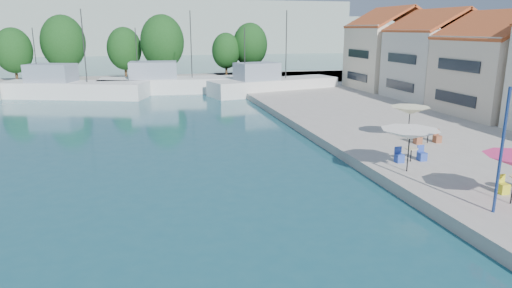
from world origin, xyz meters
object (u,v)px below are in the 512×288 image
object	(u,v)px
trawler_02	(70,88)
street_lamp	(509,126)
umbrella_cream	(410,110)
trawler_04	(271,85)
umbrella_white	(410,134)
trawler_03	(173,84)

from	to	relation	value
trawler_02	street_lamp	world-z (taller)	trawler_02
umbrella_cream	street_lamp	world-z (taller)	street_lamp
trawler_04	street_lamp	size ratio (longest dim) A/B	3.30
umbrella_cream	street_lamp	size ratio (longest dim) A/B	0.51
trawler_02	street_lamp	xyz separation A→B (m)	(21.67, -41.43, 3.02)
umbrella_white	trawler_02	bearing A→B (deg)	120.30
trawler_03	umbrella_white	size ratio (longest dim) A/B	6.40
trawler_02	trawler_03	world-z (taller)	same
trawler_04	umbrella_cream	world-z (taller)	trawler_04
trawler_04	street_lamp	distance (m)	38.91
street_lamp	trawler_04	bearing A→B (deg)	67.24
trawler_02	umbrella_white	bearing A→B (deg)	-40.79
umbrella_white	umbrella_cream	world-z (taller)	umbrella_white
street_lamp	umbrella_cream	bearing A→B (deg)	54.03
trawler_03	umbrella_cream	bearing A→B (deg)	-62.99
trawler_02	umbrella_cream	world-z (taller)	trawler_02
trawler_03	street_lamp	world-z (taller)	trawler_03
umbrella_cream	street_lamp	distance (m)	12.30
trawler_04	umbrella_white	bearing A→B (deg)	-108.30
trawler_04	trawler_03	bearing A→B (deg)	145.05
trawler_03	street_lamp	distance (m)	44.25
trawler_03	umbrella_cream	world-z (taller)	trawler_03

